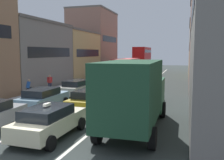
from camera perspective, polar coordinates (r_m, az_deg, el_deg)
The scene contains 21 objects.
ground_plane at distance 11.17m, azimuth -18.92°, elevation -14.88°, with size 140.00×140.00×0.00m, color #333A37.
sidewalk_left at distance 31.43m, azimuth -7.45°, elevation -0.82°, with size 2.60×64.00×0.14m, color #BABABA.
lane_stripe_left at distance 29.74m, azimuth 1.37°, elevation -1.30°, with size 0.16×60.00×0.01m, color silver.
lane_stripe_right at distance 29.02m, azimuth 7.85°, elevation -1.55°, with size 0.16×60.00×0.01m, color silver.
building_row_left at distance 35.97m, azimuth -13.59°, elevation 7.74°, with size 7.20×43.90×12.16m.
building_row_right at distance 29.37m, azimuth 24.42°, elevation 8.37°, with size 7.20×43.90×11.70m.
removalist_box_truck at distance 12.61m, azimuth 5.22°, elevation -2.84°, with size 2.80×7.74×3.58m.
taxi_centre_lane_front at distance 12.12m, azimuth -14.22°, elevation -9.08°, with size 2.12×4.33×1.66m.
sedan_centre_lane_second at distance 16.91m, azimuth -4.93°, elevation -4.51°, with size 2.21×4.37×1.49m.
wagon_left_lane_second at distance 18.00m, azimuth -15.53°, elevation -4.06°, with size 2.07×4.31×1.49m.
hatchback_centre_lane_third at distance 22.13m, azimuth 0.49°, elevation -1.90°, with size 2.17×4.35×1.49m.
sedan_left_lane_third at distance 22.75m, azimuth -8.00°, elevation -1.73°, with size 2.28×4.40×1.49m.
coupe_centre_lane_fourth at distance 27.36m, azimuth 4.07°, elevation -0.32°, with size 2.11×4.32×1.49m.
sedan_left_lane_fourth at distance 28.31m, azimuth -3.15°, elevation -0.09°, with size 2.21×4.37×1.49m.
sedan_centre_lane_fifth at distance 32.88m, azimuth 5.76°, elevation 0.80°, with size 2.10×4.32×1.49m.
sedan_left_lane_fifth at distance 33.01m, azimuth 0.19°, elevation 0.85°, with size 2.21×4.37×1.49m.
sedan_right_lane_behind_truck at distance 19.96m, azimuth 8.07°, elevation -2.87°, with size 2.06×4.30×1.49m.
bus_mid_queue_primary at distance 41.95m, azimuth 3.42°, elevation 3.34°, with size 2.82×10.50×2.90m.
bus_far_queue_secondary at distance 55.13m, azimuth 6.99°, elevation 5.15°, with size 2.94×10.54×5.06m.
cyclist_on_sidewalk at distance 22.28m, azimuth -18.56°, elevation -2.04°, with size 0.50×1.73×1.72m.
pedestrian_mid_sidewalk at distance 26.59m, azimuth -14.11°, elevation -0.37°, with size 0.47×0.34×1.66m.
Camera 1 is at (6.22, -8.38, 3.99)m, focal length 39.78 mm.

